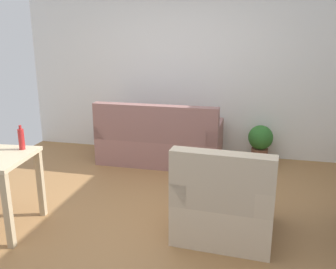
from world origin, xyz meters
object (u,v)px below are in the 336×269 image
couch (160,142)px  potted_plant (260,141)px  armchair (225,203)px  bottle_red (21,139)px

couch → potted_plant: (1.45, 0.31, 0.02)m
couch → armchair: 2.15m
couch → bottle_red: bearing=65.7°
bottle_red → couch: bearing=65.7°
couch → potted_plant: bearing=-167.8°
couch → armchair: same height
couch → potted_plant: couch is taller
couch → bottle_red: size_ratio=7.13×
armchair → bottle_red: bottle_red is taller
potted_plant → couch: bearing=-167.8°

